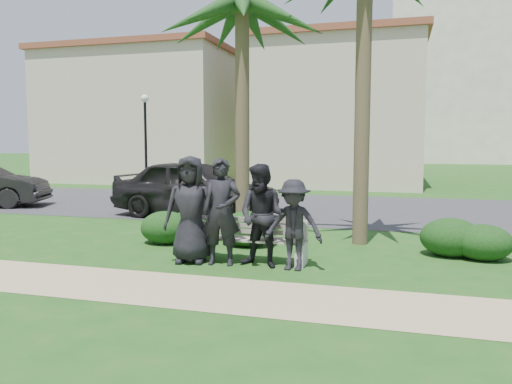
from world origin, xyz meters
TOP-DOWN VIEW (x-y plane):
  - ground at (0.00, 0.00)m, footprint 160.00×160.00m
  - footpath at (0.00, -1.80)m, footprint 30.00×1.60m
  - asphalt_street at (0.00, 8.00)m, footprint 160.00×8.00m
  - stucco_bldg_left at (-12.00, 18.00)m, footprint 10.40×8.40m
  - stucco_bldg_right at (-1.00, 18.00)m, footprint 8.40×8.40m
  - street_lamp at (-9.00, 12.00)m, footprint 0.36×0.36m
  - park_bench at (-0.63, 0.14)m, footprint 2.16×0.51m
  - man_a at (-1.57, -0.17)m, footprint 1.02×0.75m
  - man_b at (-0.98, -0.19)m, footprint 0.74×0.54m
  - man_c at (-0.26, -0.15)m, footprint 0.98×0.83m
  - man_d at (0.30, -0.21)m, footprint 1.01×0.61m
  - hedge_a at (-2.76, 1.24)m, footprint 1.09×0.90m
  - hedge_b at (-2.40, 1.46)m, footprint 1.03×0.85m
  - hedge_c at (-1.01, 1.49)m, footprint 1.14×0.94m
  - hedge_e at (2.96, 1.64)m, footprint 1.14×0.94m
  - hedge_f at (3.49, 1.47)m, footprint 1.04×0.86m
  - palm_left at (-1.47, 2.57)m, footprint 3.00×3.00m
  - car_a at (-3.68, 5.01)m, footprint 5.06×2.49m

SIDE VIEW (x-z plane):
  - ground at x=0.00m, z-range 0.00..0.00m
  - footpath at x=0.00m, z-range -0.01..0.01m
  - asphalt_street at x=0.00m, z-range -0.01..0.01m
  - hedge_b at x=-2.40m, z-range 0.00..0.67m
  - hedge_f at x=3.49m, z-range 0.00..0.68m
  - park_bench at x=-0.63m, z-range -0.04..0.72m
  - hedge_a at x=-2.76m, z-range 0.00..0.71m
  - hedge_e at x=2.96m, z-range 0.00..0.74m
  - hedge_c at x=-1.01m, z-range 0.00..0.74m
  - man_d at x=0.30m, z-range 0.00..1.53m
  - car_a at x=-3.68m, z-range 0.00..1.66m
  - man_c at x=-0.26m, z-range 0.00..1.78m
  - man_b at x=-0.98m, z-range 0.00..1.87m
  - man_a at x=-1.57m, z-range 0.00..1.91m
  - street_lamp at x=-9.00m, z-range 0.80..5.09m
  - stucco_bldg_left at x=-12.00m, z-range 0.01..7.31m
  - stucco_bldg_right at x=-1.00m, z-range 0.01..7.31m
  - palm_left at x=-1.47m, z-range 2.08..8.22m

